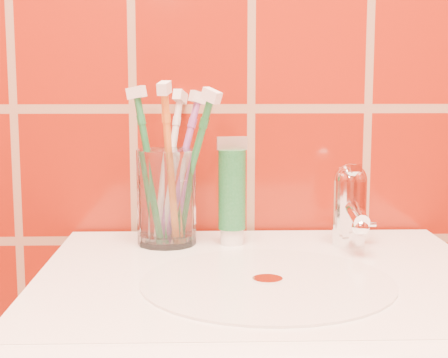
{
  "coord_description": "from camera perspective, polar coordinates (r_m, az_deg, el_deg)",
  "views": [
    {
      "loc": [
        -0.07,
        0.13,
        1.09
      ],
      "look_at": [
        -0.05,
        1.08,
        0.95
      ],
      "focal_mm": 55.0,
      "sensor_mm": 36.0,
      "label": 1
    }
  ],
  "objects": [
    {
      "name": "faucet",
      "position": [
        1.0,
        10.45,
        -1.88
      ],
      "size": [
        0.05,
        0.11,
        0.12
      ],
      "color": "white",
      "rests_on": "pedestal_sink"
    },
    {
      "name": "toothbrush_3",
      "position": [
        1.01,
        -3.59,
        0.93
      ],
      "size": [
        0.14,
        0.12,
        0.23
      ],
      "primitive_type": null,
      "rotation": [
        0.29,
        0.0,
        2.1
      ],
      "color": "#8F4AA0",
      "rests_on": "glass_tumbler"
    },
    {
      "name": "toothbrush_0",
      "position": [
        1.02,
        -4.5,
        1.04
      ],
      "size": [
        0.11,
        0.18,
        0.24
      ],
      "primitive_type": null,
      "rotation": [
        0.36,
        0.0,
        2.75
      ],
      "color": "silver",
      "rests_on": "glass_tumbler"
    },
    {
      "name": "toothpaste_tube",
      "position": [
        0.99,
        0.67,
        -1.28
      ],
      "size": [
        0.04,
        0.04,
        0.16
      ],
      "rotation": [
        0.0,
        0.0,
        0.18
      ],
      "color": "white",
      "rests_on": "pedestal_sink"
    },
    {
      "name": "toothbrush_1",
      "position": [
        0.96,
        -4.55,
        1.0
      ],
      "size": [
        0.06,
        0.11,
        0.25
      ],
      "primitive_type": null,
      "rotation": [
        0.19,
        0.0,
        -0.24
      ],
      "color": "orange",
      "rests_on": "glass_tumbler"
    },
    {
      "name": "glass_tumbler",
      "position": [
        0.99,
        -4.81,
        -1.52
      ],
      "size": [
        0.11,
        0.11,
        0.14
      ],
      "primitive_type": "cylinder",
      "rotation": [
        0.0,
        0.0,
        -0.36
      ],
      "color": "white",
      "rests_on": "pedestal_sink"
    },
    {
      "name": "toothbrush_2",
      "position": [
        0.98,
        -6.17,
        0.94
      ],
      "size": [
        0.1,
        0.09,
        0.24
      ],
      "primitive_type": null,
      "rotation": [
        0.18,
        0.0,
        -1.98
      ],
      "color": "#1E723D",
      "rests_on": "glass_tumbler"
    },
    {
      "name": "toothbrush_4",
      "position": [
        0.97,
        -2.75,
        0.77
      ],
      "size": [
        0.16,
        0.15,
        0.24
      ],
      "primitive_type": null,
      "rotation": [
        0.34,
        0.0,
        0.9
      ],
      "color": "#1C6C34",
      "rests_on": "glass_tumbler"
    }
  ]
}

